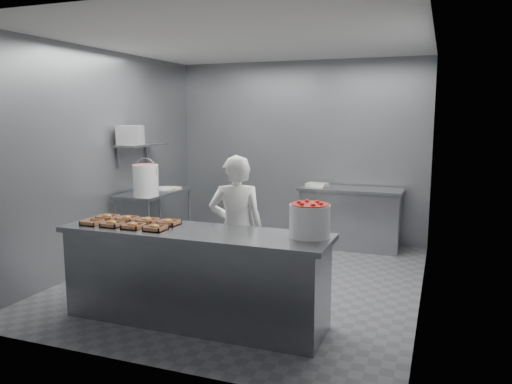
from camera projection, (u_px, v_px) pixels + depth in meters
floor at (247, 279)px, 6.04m from camera, size 4.50×4.50×0.00m
ceiling at (246, 40)px, 5.62m from camera, size 4.50×4.50×0.00m
wall_back at (299, 151)px, 7.91m from camera, size 4.00×0.04×2.80m
wall_left at (105, 159)px, 6.53m from camera, size 0.04×4.50×2.80m
wall_right at (427, 170)px, 5.13m from camera, size 0.04×4.50×2.80m
service_counter at (194, 276)px, 4.73m from camera, size 2.60×0.70×0.90m
prep_table at (155, 213)px, 7.08m from camera, size 0.60×1.20×0.90m
back_counter at (350, 218)px, 7.42m from camera, size 1.50×0.60×0.90m
wall_shelf at (142, 145)px, 7.00m from camera, size 0.35×0.90×0.03m
tray_0 at (92, 222)px, 4.91m from camera, size 0.19×0.18×0.04m
tray_1 at (112, 224)px, 4.82m from camera, size 0.19×0.18×0.06m
tray_2 at (133, 226)px, 4.74m from camera, size 0.19×0.18×0.06m
tray_3 at (155, 228)px, 4.66m from camera, size 0.19×0.18×0.06m
tray_4 at (108, 217)px, 5.14m from camera, size 0.19×0.18×0.06m
tray_5 at (128, 219)px, 5.05m from camera, size 0.19×0.18×0.06m
tray_6 at (148, 221)px, 4.97m from camera, size 0.19×0.18×0.06m
tray_7 at (169, 222)px, 4.89m from camera, size 0.19×0.18×0.06m
worker at (236, 229)px, 5.23m from camera, size 0.67×0.56×1.56m
strawberry_tub at (310, 219)px, 4.38m from camera, size 0.36×0.36×0.30m
glaze_bucket at (146, 180)px, 6.58m from camera, size 0.35×0.33×0.51m
bucket_lid at (164, 188)px, 7.27m from camera, size 0.32×0.32×0.02m
rag at (175, 188)px, 7.30m from camera, size 0.19×0.17×0.02m
appliance at (130, 135)px, 6.72m from camera, size 0.40×0.42×0.26m
paper_stack at (317, 185)px, 7.52m from camera, size 0.34×0.28×0.05m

